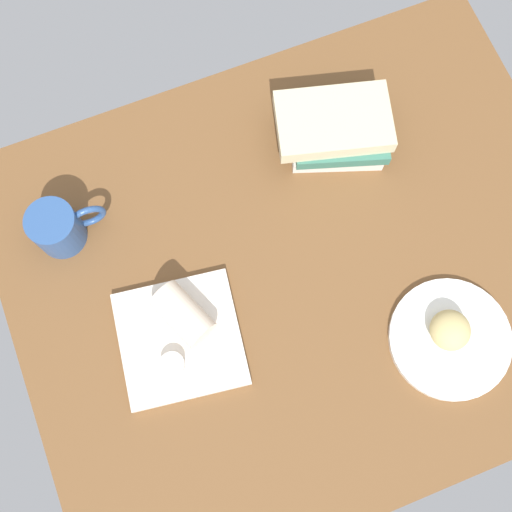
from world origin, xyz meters
TOP-DOWN VIEW (x-y plane):
  - dining_table at (0.00, 0.00)cm, footprint 110.00×90.00cm
  - round_plate at (19.53, -21.94)cm, footprint 22.37×22.37cm
  - scone_pastry at (19.13, -20.63)cm, footprint 8.39×8.50cm
  - square_plate at (-26.26, -4.04)cm, footprint 24.59×24.59cm
  - sauce_cup at (-28.96, -8.13)cm, footprint 4.40×4.40cm
  - breakfast_wrap at (-24.10, -0.78)cm, footprint 10.10×12.65cm
  - book_stack at (15.54, 22.54)cm, footprint 24.60×20.44cm
  - coffee_mug at (-40.04, 22.87)cm, footprint 14.21×9.19cm

SIDE VIEW (x-z plane):
  - dining_table at x=0.00cm, z-range 0.00..4.00cm
  - round_plate at x=19.53cm, z-range 4.00..5.40cm
  - square_plate at x=-26.26cm, z-range 4.00..5.60cm
  - sauce_cup at x=-28.96cm, z-range 5.69..7.87cm
  - scone_pastry at x=19.13cm, z-range 5.40..10.58cm
  - breakfast_wrap at x=-24.10cm, z-range 5.60..11.91cm
  - coffee_mug at x=-40.04cm, z-range 4.11..13.60cm
  - book_stack at x=15.54cm, z-range 4.28..13.70cm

